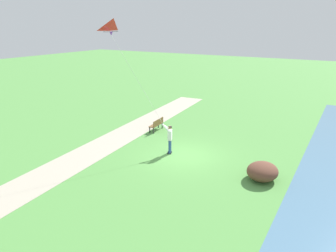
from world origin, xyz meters
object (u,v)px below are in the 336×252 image
at_px(park_bench_near_walkway, 157,124).
at_px(lakeside_shrub, 262,171).
at_px(flying_kite, 114,28).
at_px(person_kite_flyer, 170,137).

height_order(park_bench_near_walkway, lakeside_shrub, park_bench_near_walkway).
relative_size(flying_kite, park_bench_near_walkway, 3.88).
height_order(person_kite_flyer, flying_kite, flying_kite).
xyz_separation_m(flying_kite, lakeside_shrub, (-8.57, -0.54, -6.80)).
relative_size(flying_kite, lakeside_shrub, 3.36).
height_order(person_kite_flyer, lakeside_shrub, person_kite_flyer).
relative_size(park_bench_near_walkway, lakeside_shrub, 0.87).
bearing_deg(flying_kite, park_bench_near_walkway, -89.46).
distance_m(flying_kite, lakeside_shrub, 10.96).
bearing_deg(person_kite_flyer, flying_kite, 21.50).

